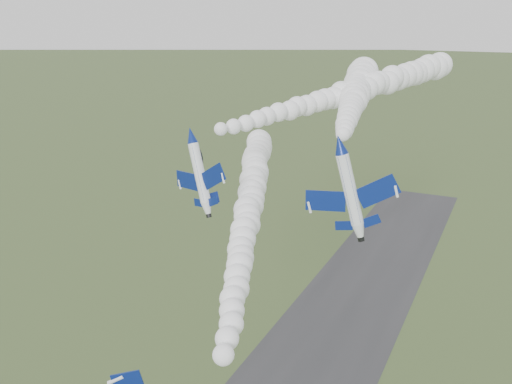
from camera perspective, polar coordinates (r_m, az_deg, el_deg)
smoke_trail_jet_lead at (r=73.78m, az=-0.74°, el=-1.53°), size 29.26×61.29×4.48m
jet_pair_left at (r=73.10m, az=-6.56°, el=5.67°), size 9.53×11.49×3.73m
smoke_trail_jet_pair_left at (r=100.20m, az=9.78°, el=9.96°), size 28.11×65.94×5.23m
jet_pair_right at (r=65.73m, az=8.36°, el=4.74°), size 10.80×13.06×3.99m
smoke_trail_jet_pair_right at (r=94.83m, az=9.84°, el=9.36°), size 18.01×53.74×5.85m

